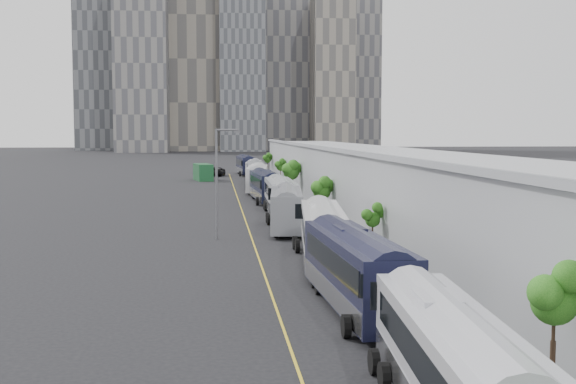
{
  "coord_description": "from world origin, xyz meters",
  "views": [
    {
      "loc": [
        -4.48,
        -15.12,
        8.75
      ],
      "look_at": [
        2.48,
        53.18,
        3.0
      ],
      "focal_mm": 45.0,
      "sensor_mm": 36.0,
      "label": 1
    }
  ],
  "objects": [
    {
      "name": "depot",
      "position": [
        12.99,
        55.0,
        3.51
      ],
      "size": [
        12.45,
        160.4,
        7.2
      ],
      "color": "gray",
      "rests_on": "ground"
    },
    {
      "name": "street_lamp_far",
      "position": [
        -3.91,
        101.71,
        5.2
      ],
      "size": [
        2.04,
        0.22,
        9.01
      ],
      "color": "#59595E",
      "rests_on": "ground"
    },
    {
      "name": "street_lamp_near",
      "position": [
        -4.16,
        43.27,
        5.19
      ],
      "size": [
        2.04,
        0.22,
        9.0
      ],
      "color": "#59595E",
      "rests_on": "ground"
    },
    {
      "name": "tree_0",
      "position": [
        6.06,
        6.1,
        3.6
      ],
      "size": [
        1.48,
        1.48,
        4.41
      ],
      "color": "black",
      "rests_on": "ground"
    },
    {
      "name": "bus_3",
      "position": [
        1.83,
        48.49,
        1.62
      ],
      "size": [
        3.83,
        13.34,
        3.85
      ],
      "rotation": [
        0.0,
        0.0,
        -0.09
      ],
      "color": "slate",
      "rests_on": "ground"
    },
    {
      "name": "bus_2",
      "position": [
        2.74,
        32.78,
        1.63
      ],
      "size": [
        4.01,
        13.4,
        3.86
      ],
      "rotation": [
        0.0,
        0.0,
        -0.1
      ],
      "color": "silver",
      "rests_on": "ground"
    },
    {
      "name": "bus_8",
      "position": [
        2.74,
        118.19,
        1.51
      ],
      "size": [
        3.66,
        12.45,
        3.59
      ],
      "rotation": [
        0.0,
        0.0,
        -0.1
      ],
      "color": "silver",
      "rests_on": "ground"
    },
    {
      "name": "tree_1",
      "position": [
        6.27,
        33.14,
        2.78
      ],
      "size": [
        1.05,
        1.05,
        3.41
      ],
      "color": "black",
      "rests_on": "ground"
    },
    {
      "name": "suv",
      "position": [
        -4.24,
        127.8,
        0.87
      ],
      "size": [
        3.98,
        6.69,
        1.74
      ],
      "primitive_type": "imported",
      "rotation": [
        0.0,
        0.0,
        -0.18
      ],
      "color": "black",
      "rests_on": "ground"
    },
    {
      "name": "sidewalk",
      "position": [
        9.0,
        55.0,
        0.06
      ],
      "size": [
        10.0,
        170.0,
        0.12
      ],
      "primitive_type": "cube",
      "color": "gray",
      "rests_on": "ground"
    },
    {
      "name": "tree_5",
      "position": [
        6.08,
        128.78,
        3.37
      ],
      "size": [
        1.44,
        1.44,
        4.16
      ],
      "color": "black",
      "rests_on": "ground"
    },
    {
      "name": "bus_1",
      "position": [
        2.36,
        19.32,
        1.66
      ],
      "size": [
        3.35,
        13.54,
        3.92
      ],
      "rotation": [
        0.0,
        0.0,
        0.05
      ],
      "color": "black",
      "rests_on": "ground"
    },
    {
      "name": "lane_line",
      "position": [
        -1.5,
        55.0,
        0.01
      ],
      "size": [
        0.12,
        160.0,
        0.02
      ],
      "primitive_type": "cube",
      "color": "gold",
      "rests_on": "ground"
    },
    {
      "name": "bus_7",
      "position": [
        2.19,
        102.37,
        1.68
      ],
      "size": [
        3.27,
        13.72,
        3.98
      ],
      "rotation": [
        0.0,
        0.0,
        -0.04
      ],
      "color": "gray",
      "rests_on": "ground"
    },
    {
      "name": "shipping_container",
      "position": [
        -6.56,
        115.01,
        1.49
      ],
      "size": [
        3.78,
        6.93,
        2.98
      ],
      "primitive_type": "cube",
      "rotation": [
        0.0,
        0.0,
        0.2
      ],
      "color": "#144222",
      "rests_on": "ground"
    },
    {
      "name": "tree_3",
      "position": [
        5.71,
        80.6,
        3.71
      ],
      "size": [
        2.18,
        2.18,
        4.82
      ],
      "color": "black",
      "rests_on": "ground"
    },
    {
      "name": "tree_2",
      "position": [
        5.91,
        54.28,
        3.21
      ],
      "size": [
        1.77,
        1.77,
        4.13
      ],
      "color": "black",
      "rests_on": "ground"
    },
    {
      "name": "bus_4",
      "position": [
        2.43,
        60.37,
        1.65
      ],
      "size": [
        2.97,
        13.38,
        3.9
      ],
      "rotation": [
        0.0,
        0.0,
        -0.01
      ],
      "color": "#9EA2A8",
      "rests_on": "ground"
    },
    {
      "name": "skyline",
      "position": [
        -2.9,
        324.16,
        50.85
      ],
      "size": [
        145.0,
        64.0,
        120.0
      ],
      "color": "slate",
      "rests_on": "ground"
    },
    {
      "name": "bus_5",
      "position": [
        1.88,
        74.89,
        1.65
      ],
      "size": [
        3.47,
        13.48,
        3.9
      ],
      "rotation": [
        0.0,
        0.0,
        0.06
      ],
      "color": "black",
      "rests_on": "ground"
    },
    {
      "name": "bus_0",
      "position": [
        2.43,
        5.1,
        1.54
      ],
      "size": [
        3.37,
        12.64,
        3.65
      ],
      "rotation": [
        0.0,
        0.0,
        -0.07
      ],
      "color": "#B2B3BD",
      "rests_on": "ground"
    },
    {
      "name": "bus_9",
      "position": [
        1.83,
        131.49,
        1.67
      ],
      "size": [
        3.59,
        13.67,
        3.95
      ],
      "rotation": [
        0.0,
        0.0,
        0.06
      ],
      "color": "black",
      "rests_on": "ground"
    },
    {
      "name": "tree_4",
      "position": [
        6.1,
        100.6,
        3.29
      ],
      "size": [
        1.4,
        1.4,
        4.05
      ],
      "color": "black",
      "rests_on": "ground"
    },
    {
      "name": "bus_6",
      "position": [
        1.68,
        89.75,
        1.69
      ],
      "size": [
        4.02,
        13.86,
        3.99
      ],
      "rotation": [
        0.0,
        0.0,
        -0.09
      ],
      "color": "silver",
      "rests_on": "ground"
    }
  ]
}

